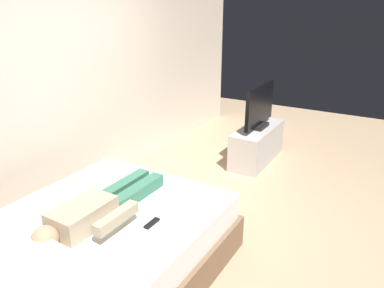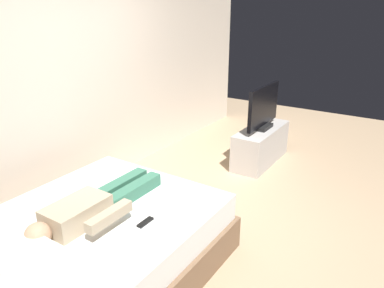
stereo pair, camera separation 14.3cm
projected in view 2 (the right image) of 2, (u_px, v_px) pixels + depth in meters
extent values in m
plane|color=tan|center=(203.00, 230.00, 3.58)|extent=(10.00, 10.00, 0.00)
cube|color=beige|center=(99.00, 67.00, 4.26)|extent=(6.40, 0.10, 2.80)
cube|color=brown|center=(95.00, 259.00, 2.93)|extent=(1.99, 1.64, 0.30)
cube|color=white|center=(92.00, 231.00, 2.84)|extent=(1.91, 1.56, 0.24)
cube|color=silver|center=(6.00, 260.00, 2.24)|extent=(0.48, 0.34, 0.12)
cube|color=tan|center=(77.00, 213.00, 2.69)|extent=(0.48, 0.28, 0.18)
sphere|color=tan|center=(38.00, 235.00, 2.43)|extent=(0.18, 0.18, 0.18)
cube|color=#387056|center=(134.00, 191.00, 3.08)|extent=(0.60, 0.11, 0.11)
cube|color=#387056|center=(120.00, 186.00, 3.17)|extent=(0.60, 0.11, 0.11)
cube|color=tan|center=(109.00, 216.00, 2.58)|extent=(0.40, 0.08, 0.08)
cube|color=black|center=(145.00, 222.00, 2.72)|extent=(0.15, 0.04, 0.02)
cube|color=#B7B2AD|center=(261.00, 145.00, 5.04)|extent=(1.10, 0.40, 0.50)
cube|color=black|center=(262.00, 127.00, 4.95)|extent=(0.32, 0.20, 0.05)
cube|color=black|center=(264.00, 106.00, 4.84)|extent=(0.88, 0.05, 0.54)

